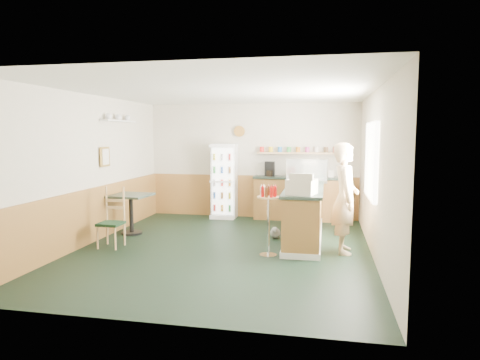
% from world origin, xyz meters
% --- Properties ---
extents(ground, '(6.00, 6.00, 0.00)m').
position_xyz_m(ground, '(0.00, 0.00, 0.00)').
color(ground, black).
rests_on(ground, ground).
extents(room_envelope, '(5.04, 6.02, 2.72)m').
position_xyz_m(room_envelope, '(-0.23, 0.73, 1.52)').
color(room_envelope, beige).
rests_on(room_envelope, ground).
extents(service_counter, '(0.68, 3.01, 1.01)m').
position_xyz_m(service_counter, '(1.35, 1.07, 0.46)').
color(service_counter, '#9C6732').
rests_on(service_counter, ground).
extents(back_counter, '(2.24, 0.42, 1.69)m').
position_xyz_m(back_counter, '(1.19, 2.80, 0.55)').
color(back_counter, '#9C6732').
rests_on(back_counter, ground).
extents(drinks_fridge, '(0.58, 0.52, 1.76)m').
position_xyz_m(drinks_fridge, '(-0.63, 2.74, 0.88)').
color(drinks_fridge, white).
rests_on(drinks_fridge, ground).
extents(display_case, '(0.82, 0.43, 0.47)m').
position_xyz_m(display_case, '(1.35, 1.71, 1.24)').
color(display_case, silver).
rests_on(display_case, service_counter).
extents(cash_register, '(0.52, 0.53, 0.25)m').
position_xyz_m(cash_register, '(1.35, -0.11, 1.13)').
color(cash_register, beige).
rests_on(cash_register, service_counter).
extents(shopkeeper, '(0.48, 0.64, 1.84)m').
position_xyz_m(shopkeeper, '(2.05, 0.18, 0.92)').
color(shopkeeper, tan).
rests_on(shopkeeper, ground).
extents(condiment_stand, '(0.37, 0.37, 1.15)m').
position_xyz_m(condiment_stand, '(0.83, -0.27, 0.78)').
color(condiment_stand, silver).
rests_on(condiment_stand, ground).
extents(newspaper_rack, '(0.09, 0.42, 0.67)m').
position_xyz_m(newspaper_rack, '(0.99, 1.37, 0.56)').
color(newspaper_rack, black).
rests_on(newspaper_rack, ground).
extents(cafe_table, '(0.78, 0.78, 0.80)m').
position_xyz_m(cafe_table, '(-2.05, 0.73, 0.56)').
color(cafe_table, black).
rests_on(cafe_table, ground).
extents(cafe_chair, '(0.40, 0.40, 1.05)m').
position_xyz_m(cafe_chair, '(-1.95, -0.19, 0.55)').
color(cafe_chair, black).
rests_on(cafe_chair, ground).
extents(dog_doorstop, '(0.20, 0.26, 0.24)m').
position_xyz_m(dog_doorstop, '(0.81, 0.91, 0.11)').
color(dog_doorstop, gray).
rests_on(dog_doorstop, ground).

